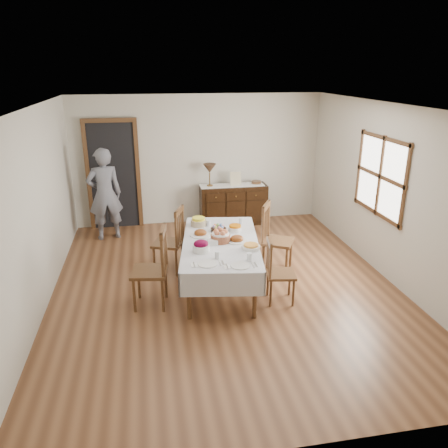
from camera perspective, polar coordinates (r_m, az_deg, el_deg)
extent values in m
plane|color=brown|center=(6.58, 0.16, -8.10)|extent=(6.00, 6.00, 0.00)
cube|color=white|center=(5.83, 0.18, 15.10)|extent=(5.00, 6.00, 0.02)
cube|color=beige|center=(8.96, -3.34, 8.32)|extent=(5.00, 0.02, 2.60)
cube|color=beige|center=(3.41, 9.51, -11.92)|extent=(5.00, 0.02, 2.60)
cube|color=beige|center=(6.16, -23.37, 1.35)|extent=(0.02, 6.00, 2.60)
cube|color=beige|center=(6.96, 20.90, 3.68)|extent=(0.02, 6.00, 2.60)
cube|color=white|center=(7.16, 19.81, 5.89)|extent=(0.02, 1.30, 1.10)
cube|color=#53351D|center=(7.15, 19.72, 5.89)|extent=(0.03, 1.46, 1.26)
cube|color=black|center=(8.93, -14.22, 6.08)|extent=(0.90, 0.06, 2.10)
cube|color=#53351D|center=(8.91, -14.23, 6.05)|extent=(1.04, 0.08, 2.18)
cube|color=silver|center=(6.29, -0.45, -2.38)|extent=(1.33, 2.20, 0.04)
cylinder|color=#53351D|center=(5.65, -4.61, -9.34)|extent=(0.06, 0.06, 0.66)
cylinder|color=#53351D|center=(5.67, 4.06, -9.24)|extent=(0.06, 0.06, 0.66)
cylinder|color=#53351D|center=(7.26, -3.91, -2.47)|extent=(0.06, 0.06, 0.66)
cylinder|color=#53351D|center=(7.27, 2.76, -2.41)|extent=(0.06, 0.06, 0.66)
cube|color=silver|center=(6.36, -5.21, -3.60)|extent=(0.34, 2.08, 0.32)
cube|color=silver|center=(6.37, 4.30, -3.50)|extent=(0.34, 2.08, 0.32)
cube|color=silver|center=(5.40, -0.24, -7.95)|extent=(1.06, 0.18, 0.32)
cube|color=silver|center=(7.31, -0.60, -0.32)|extent=(1.06, 0.18, 0.32)
cube|color=#53351D|center=(5.96, -9.72, -6.16)|extent=(0.53, 0.53, 0.04)
cylinder|color=#53351D|center=(6.27, -11.07, -7.52)|extent=(0.04, 0.04, 0.48)
cylinder|color=#53351D|center=(5.94, -11.65, -9.18)|extent=(0.04, 0.04, 0.48)
cylinder|color=#53351D|center=(6.22, -7.62, -7.56)|extent=(0.04, 0.04, 0.48)
cylinder|color=#53351D|center=(5.89, -8.00, -9.24)|extent=(0.04, 0.04, 0.48)
cylinder|color=#53351D|center=(5.99, -7.64, -2.67)|extent=(0.04, 0.04, 0.62)
cylinder|color=#53351D|center=(5.62, -8.06, -4.22)|extent=(0.04, 0.04, 0.62)
cube|color=#53351D|center=(5.71, -7.97, -0.97)|extent=(0.11, 0.44, 0.09)
cylinder|color=#53351D|center=(5.90, -7.73, -3.24)|extent=(0.02, 0.02, 0.51)
cylinder|color=#53351D|center=(5.81, -7.83, -3.62)|extent=(0.02, 0.02, 0.51)
cylinder|color=#53351D|center=(5.72, -7.94, -4.02)|extent=(0.02, 0.02, 0.51)
cube|color=#53351D|center=(6.92, -7.33, -2.51)|extent=(0.56, 0.56, 0.04)
cylinder|color=#53351D|center=(7.22, -8.18, -3.68)|extent=(0.04, 0.04, 0.45)
cylinder|color=#53351D|center=(6.92, -9.09, -4.83)|extent=(0.04, 0.04, 0.45)
cylinder|color=#53351D|center=(7.12, -5.46, -3.90)|extent=(0.04, 0.04, 0.45)
cylinder|color=#53351D|center=(6.81, -6.25, -5.08)|extent=(0.04, 0.04, 0.45)
cylinder|color=#53351D|center=(6.93, -5.41, 0.19)|extent=(0.04, 0.04, 0.59)
cylinder|color=#53351D|center=(6.59, -6.28, -0.89)|extent=(0.04, 0.04, 0.59)
cube|color=#53351D|center=(6.68, -5.91, 1.69)|extent=(0.19, 0.41, 0.08)
cylinder|color=#53351D|center=(6.85, -5.61, -0.23)|extent=(0.02, 0.02, 0.48)
cylinder|color=#53351D|center=(6.77, -5.83, -0.50)|extent=(0.02, 0.02, 0.48)
cylinder|color=#53351D|center=(6.68, -6.04, -0.77)|extent=(0.02, 0.02, 0.48)
cube|color=#53351D|center=(6.06, 7.45, -6.50)|extent=(0.43, 0.43, 0.04)
cylinder|color=#53351D|center=(6.05, 9.05, -8.92)|extent=(0.03, 0.03, 0.39)
cylinder|color=#53351D|center=(6.32, 8.55, -7.58)|extent=(0.03, 0.03, 0.39)
cylinder|color=#53351D|center=(6.01, 6.11, -9.02)|extent=(0.03, 0.03, 0.39)
cylinder|color=#53351D|center=(6.28, 5.75, -7.67)|extent=(0.03, 0.03, 0.39)
cylinder|color=#53351D|center=(5.78, 6.11, -5.00)|extent=(0.04, 0.04, 0.51)
cylinder|color=#53351D|center=(6.08, 5.72, -3.71)|extent=(0.04, 0.04, 0.51)
cube|color=#53351D|center=(5.85, 5.99, -2.39)|extent=(0.09, 0.36, 0.07)
cylinder|color=#53351D|center=(5.87, 6.00, -4.83)|extent=(0.02, 0.02, 0.42)
cylinder|color=#53351D|center=(5.94, 5.90, -4.50)|extent=(0.02, 0.02, 0.42)
cylinder|color=#53351D|center=(6.01, 5.81, -4.18)|extent=(0.02, 0.02, 0.42)
cube|color=#53351D|center=(6.94, 7.05, -2.28)|extent=(0.62, 0.62, 0.04)
cylinder|color=#53351D|center=(6.84, 8.16, -4.98)|extent=(0.04, 0.04, 0.47)
cylinder|color=#53351D|center=(7.17, 8.71, -3.80)|extent=(0.04, 0.04, 0.47)
cylinder|color=#53351D|center=(6.91, 5.15, -4.60)|extent=(0.04, 0.04, 0.47)
cylinder|color=#53351D|center=(7.24, 5.83, -3.45)|extent=(0.04, 0.04, 0.47)
cylinder|color=#53351D|center=(6.69, 5.09, -0.27)|extent=(0.04, 0.04, 0.61)
cylinder|color=#53351D|center=(7.05, 5.84, 0.77)|extent=(0.04, 0.04, 0.61)
cube|color=#53351D|center=(6.79, 5.54, 2.33)|extent=(0.25, 0.40, 0.09)
cylinder|color=#53351D|center=(6.79, 5.28, -0.17)|extent=(0.02, 0.02, 0.50)
cylinder|color=#53351D|center=(6.88, 5.47, 0.09)|extent=(0.02, 0.02, 0.50)
cylinder|color=#53351D|center=(6.97, 5.65, 0.35)|extent=(0.02, 0.02, 0.50)
cube|color=black|center=(9.01, 1.23, 2.57)|extent=(1.36, 0.45, 0.81)
cube|color=black|center=(8.65, -1.10, 3.51)|extent=(0.38, 0.02, 0.16)
sphere|color=brown|center=(8.63, -1.08, 3.48)|extent=(0.03, 0.03, 0.03)
cube|color=black|center=(8.72, 1.55, 3.65)|extent=(0.38, 0.02, 0.16)
sphere|color=brown|center=(8.70, 1.58, 3.61)|extent=(0.03, 0.03, 0.03)
cube|color=black|center=(8.81, 4.15, 3.77)|extent=(0.38, 0.02, 0.16)
sphere|color=brown|center=(8.79, 4.18, 3.73)|extent=(0.03, 0.03, 0.03)
imported|color=slate|center=(8.36, -15.35, 4.15)|extent=(0.65, 0.49, 1.84)
cylinder|color=brown|center=(6.24, -0.47, -1.85)|extent=(0.28, 0.28, 0.11)
cylinder|color=white|center=(6.21, -0.47, -1.30)|extent=(0.25, 0.25, 0.02)
sphere|color=#BD6843|center=(6.21, 0.17, -1.00)|extent=(0.08, 0.08, 0.08)
sphere|color=#BD6843|center=(6.27, -0.38, -0.81)|extent=(0.08, 0.08, 0.08)
sphere|color=#BD6843|center=(6.23, -1.06, -0.94)|extent=(0.08, 0.08, 0.08)
sphere|color=#BD6843|center=(6.16, -0.93, -1.21)|extent=(0.08, 0.08, 0.08)
sphere|color=#BD6843|center=(6.14, -0.16, -1.25)|extent=(0.08, 0.08, 0.08)
cylinder|color=black|center=(6.63, -0.73, -0.76)|extent=(0.24, 0.24, 0.05)
ellipsoid|color=pink|center=(6.62, -0.17, -0.31)|extent=(0.05, 0.05, 0.06)
ellipsoid|color=#5F8ED5|center=(6.66, -0.41, -0.19)|extent=(0.05, 0.05, 0.06)
ellipsoid|color=#85C362|center=(6.67, -0.83, -0.16)|extent=(0.05, 0.05, 0.06)
ellipsoid|color=#FF8D42|center=(6.65, -1.20, -0.24)|extent=(0.05, 0.05, 0.06)
ellipsoid|color=#AC86CC|center=(6.60, -1.30, -0.38)|extent=(0.05, 0.05, 0.06)
ellipsoid|color=#D4D85B|center=(6.56, -1.07, -0.51)|extent=(0.05, 0.05, 0.06)
ellipsoid|color=pink|center=(6.55, -0.64, -0.54)|extent=(0.05, 0.05, 0.06)
ellipsoid|color=#5F8ED5|center=(6.58, -0.27, -0.46)|extent=(0.05, 0.05, 0.06)
cylinder|color=silver|center=(6.49, -3.10, -1.42)|extent=(0.31, 0.31, 0.02)
ellipsoid|color=brown|center=(6.48, -3.11, -1.17)|extent=(0.19, 0.16, 0.11)
cylinder|color=silver|center=(6.26, 1.69, -2.22)|extent=(0.29, 0.29, 0.02)
ellipsoid|color=brown|center=(6.25, 1.69, -1.95)|extent=(0.19, 0.16, 0.11)
cylinder|color=silver|center=(5.92, -3.01, -3.19)|extent=(0.23, 0.23, 0.09)
ellipsoid|color=#560123|center=(5.90, -3.02, -2.60)|extent=(0.20, 0.17, 0.11)
cylinder|color=silver|center=(6.65, 1.45, -0.64)|extent=(0.20, 0.20, 0.06)
cylinder|color=#D36A04|center=(6.63, 1.46, -0.26)|extent=(0.18, 0.18, 0.03)
cylinder|color=tan|center=(6.88, -3.33, 0.17)|extent=(0.25, 0.25, 0.09)
cylinder|color=yellow|center=(6.86, -3.34, 0.70)|extent=(0.20, 0.20, 0.04)
cylinder|color=silver|center=(6.01, 3.54, -3.06)|extent=(0.26, 0.26, 0.04)
cylinder|color=orange|center=(6.00, 3.55, -2.76)|extent=(0.20, 0.20, 0.02)
cube|color=silver|center=(6.14, -1.50, -2.40)|extent=(0.15, 0.11, 0.07)
cylinder|color=silver|center=(5.56, -2.17, -5.22)|extent=(0.25, 0.25, 0.01)
cube|color=white|center=(5.54, -3.91, -5.37)|extent=(0.10, 0.13, 0.01)
cube|color=silver|center=(5.54, -3.91, -5.31)|extent=(0.04, 0.16, 0.01)
cube|color=silver|center=(5.58, -0.53, -5.12)|extent=(0.04, 0.18, 0.01)
cube|color=silver|center=(5.59, -0.13, -5.09)|extent=(0.04, 0.14, 0.01)
cylinder|color=white|center=(5.69, -0.89, -4.08)|extent=(0.07, 0.07, 0.10)
cylinder|color=silver|center=(5.51, 2.16, -5.44)|extent=(0.25, 0.25, 0.01)
cube|color=white|center=(5.48, 0.41, -5.61)|extent=(0.10, 0.13, 0.01)
cube|color=silver|center=(5.48, 0.41, -5.55)|extent=(0.04, 0.16, 0.01)
cube|color=silver|center=(5.55, 3.78, -5.33)|extent=(0.04, 0.18, 0.01)
cube|color=silver|center=(5.55, 4.18, -5.30)|extent=(0.04, 0.14, 0.01)
cylinder|color=white|center=(5.66, 3.33, -4.28)|extent=(0.07, 0.07, 0.10)
cylinder|color=white|center=(6.85, -2.07, 0.14)|extent=(0.07, 0.07, 0.10)
cylinder|color=white|center=(6.96, 2.24, 0.44)|extent=(0.07, 0.07, 0.09)
cube|color=white|center=(8.89, 1.04, 5.09)|extent=(1.30, 0.35, 0.01)
cylinder|color=brown|center=(8.82, -1.87, 5.03)|extent=(0.12, 0.12, 0.03)
cylinder|color=brown|center=(8.79, -1.88, 5.91)|extent=(0.02, 0.02, 0.25)
cone|color=#452F1E|center=(8.74, -1.90, 7.28)|extent=(0.26, 0.26, 0.18)
cube|color=#B9B088|center=(8.85, 1.53, 5.92)|extent=(0.22, 0.08, 0.28)
cylinder|color=#53351D|center=(9.03, 4.24, 5.44)|extent=(0.20, 0.20, 0.06)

